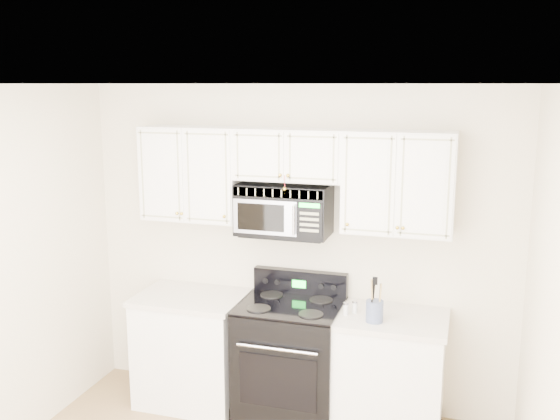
% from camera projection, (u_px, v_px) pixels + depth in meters
% --- Properties ---
extents(room, '(3.51, 3.51, 2.61)m').
position_uv_depth(room, '(211.00, 326.00, 3.41)').
color(room, brown).
rests_on(room, ground).
extents(base_cabinet_left, '(0.86, 0.65, 0.92)m').
position_uv_depth(base_cabinet_left, '(193.00, 352.00, 5.16)').
color(base_cabinet_left, silver).
rests_on(base_cabinet_left, ground).
extents(base_cabinet_right, '(0.86, 0.65, 0.92)m').
position_uv_depth(base_cabinet_right, '(387.00, 378.00, 4.70)').
color(base_cabinet_right, silver).
rests_on(base_cabinet_right, ground).
extents(range, '(0.77, 0.70, 1.12)m').
position_uv_depth(range, '(291.00, 359.00, 4.89)').
color(range, black).
rests_on(range, ground).
extents(upper_cabinets, '(2.44, 0.37, 0.75)m').
position_uv_depth(upper_cabinets, '(291.00, 173.00, 4.77)').
color(upper_cabinets, silver).
rests_on(upper_cabinets, ground).
extents(microwave, '(0.72, 0.41, 0.40)m').
position_uv_depth(microwave, '(284.00, 209.00, 4.82)').
color(microwave, black).
rests_on(microwave, ground).
extents(utensil_crock, '(0.13, 0.13, 0.33)m').
position_uv_depth(utensil_crock, '(375.00, 310.00, 4.47)').
color(utensil_crock, '#4A5772').
rests_on(utensil_crock, base_cabinet_right).
extents(shaker_salt, '(0.04, 0.04, 0.10)m').
position_uv_depth(shaker_salt, '(346.00, 309.00, 4.61)').
color(shaker_salt, silver).
rests_on(shaker_salt, base_cabinet_right).
extents(shaker_pepper, '(0.04, 0.04, 0.09)m').
position_uv_depth(shaker_pepper, '(355.00, 307.00, 4.65)').
color(shaker_pepper, silver).
rests_on(shaker_pepper, base_cabinet_right).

